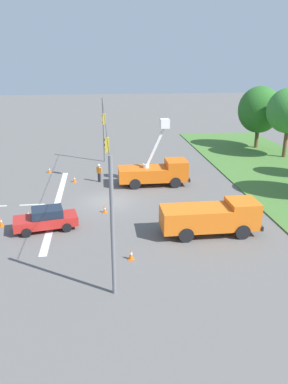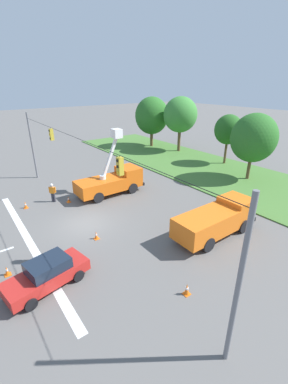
{
  "view_description": "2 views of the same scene",
  "coord_description": "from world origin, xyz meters",
  "px_view_note": "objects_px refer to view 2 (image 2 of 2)",
  "views": [
    {
      "loc": [
        29.29,
        -0.4,
        11.27
      ],
      "look_at": [
        2.11,
        2.8,
        1.48
      ],
      "focal_mm": 35.0,
      "sensor_mm": 36.0,
      "label": 1
    },
    {
      "loc": [
        16.54,
        -6.63,
        10.06
      ],
      "look_at": [
        2.42,
        3.8,
        2.54
      ],
      "focal_mm": 24.0,
      "sensor_mm": 36.0,
      "label": 2
    }
  ],
  "objects_px": {
    "utility_truck_support_near": "(217,219)",
    "tree_centre": "(228,130)",
    "traffic_cone_foreground_left": "(187,289)",
    "traffic_cone_mid_left": "(7,271)",
    "tree_far_west": "(152,116)",
    "tree_east": "(254,138)",
    "traffic_cone_lane_edge_a": "(68,199)",
    "tree_west": "(180,115)",
    "traffic_cone_mid_right": "(25,205)",
    "road_worker": "(53,192)",
    "sedan_red": "(47,274)",
    "utility_truck_bucket_lift": "(112,181)",
    "traffic_cone_lane_edge_b": "(96,235)"
  },
  "relations": [
    {
      "from": "utility_truck_support_near",
      "to": "tree_centre",
      "type": "bearing_deg",
      "value": 125.51
    },
    {
      "from": "traffic_cone_foreground_left",
      "to": "traffic_cone_mid_left",
      "type": "height_order",
      "value": "traffic_cone_foreground_left"
    },
    {
      "from": "tree_far_west",
      "to": "tree_east",
      "type": "relative_size",
      "value": 1.11
    },
    {
      "from": "tree_far_west",
      "to": "traffic_cone_mid_left",
      "type": "height_order",
      "value": "tree_far_west"
    },
    {
      "from": "tree_far_west",
      "to": "traffic_cone_lane_edge_a",
      "type": "distance_m",
      "value": 24.08
    },
    {
      "from": "tree_west",
      "to": "traffic_cone_mid_right",
      "type": "bearing_deg",
      "value": -74.7
    },
    {
      "from": "traffic_cone_foreground_left",
      "to": "road_worker",
      "type": "bearing_deg",
      "value": -173.32
    },
    {
      "from": "road_worker",
      "to": "traffic_cone_lane_edge_a",
      "type": "relative_size",
      "value": 2.94
    },
    {
      "from": "traffic_cone_foreground_left",
      "to": "tree_far_west",
      "type": "bearing_deg",
      "value": 145.15
    },
    {
      "from": "tree_west",
      "to": "sedan_red",
      "type": "distance_m",
      "value": 31.35
    },
    {
      "from": "tree_east",
      "to": "traffic_cone_lane_edge_a",
      "type": "bearing_deg",
      "value": -108.44
    },
    {
      "from": "tree_west",
      "to": "tree_east",
      "type": "relative_size",
      "value": 1.14
    },
    {
      "from": "traffic_cone_foreground_left",
      "to": "traffic_cone_mid_right",
      "type": "distance_m",
      "value": 15.87
    },
    {
      "from": "tree_east",
      "to": "traffic_cone_foreground_left",
      "type": "distance_m",
      "value": 19.93
    },
    {
      "from": "utility_truck_bucket_lift",
      "to": "tree_far_west",
      "type": "bearing_deg",
      "value": 131.27
    },
    {
      "from": "traffic_cone_foreground_left",
      "to": "tree_centre",
      "type": "bearing_deg",
      "value": 123.18
    },
    {
      "from": "tree_far_west",
      "to": "tree_centre",
      "type": "distance_m",
      "value": 13.91
    },
    {
      "from": "tree_far_west",
      "to": "traffic_cone_mid_left",
      "type": "relative_size",
      "value": 13.42
    },
    {
      "from": "traffic_cone_mid_right",
      "to": "traffic_cone_lane_edge_b",
      "type": "distance_m",
      "value": 8.41
    },
    {
      "from": "tree_west",
      "to": "tree_centre",
      "type": "relative_size",
      "value": 1.28
    },
    {
      "from": "traffic_cone_foreground_left",
      "to": "traffic_cone_mid_right",
      "type": "bearing_deg",
      "value": -164.74
    },
    {
      "from": "utility_truck_bucket_lift",
      "to": "sedan_red",
      "type": "xyz_separation_m",
      "value": [
        8.85,
        -9.02,
        -0.54
      ]
    },
    {
      "from": "traffic_cone_mid_left",
      "to": "road_worker",
      "type": "bearing_deg",
      "value": 146.61
    },
    {
      "from": "traffic_cone_lane_edge_b",
      "to": "tree_far_west",
      "type": "bearing_deg",
      "value": 134.27
    },
    {
      "from": "sedan_red",
      "to": "traffic_cone_lane_edge_b",
      "type": "distance_m",
      "value": 4.82
    },
    {
      "from": "utility_truck_support_near",
      "to": "sedan_red",
      "type": "bearing_deg",
      "value": -100.17
    },
    {
      "from": "tree_centre",
      "to": "traffic_cone_lane_edge_b",
      "type": "xyz_separation_m",
      "value": [
        6.06,
        -21.95,
        -4.23
      ]
    },
    {
      "from": "tree_centre",
      "to": "utility_truck_bucket_lift",
      "type": "xyz_separation_m",
      "value": [
        -0.26,
        -17.01,
        -3.18
      ]
    },
    {
      "from": "tree_east",
      "to": "traffic_cone_mid_left",
      "type": "relative_size",
      "value": 12.08
    },
    {
      "from": "tree_centre",
      "to": "utility_truck_support_near",
      "type": "bearing_deg",
      "value": -54.49
    },
    {
      "from": "traffic_cone_lane_edge_a",
      "to": "sedan_red",
      "type": "bearing_deg",
      "value": -26.85
    },
    {
      "from": "tree_east",
      "to": "traffic_cone_mid_left",
      "type": "height_order",
      "value": "tree_east"
    },
    {
      "from": "tree_west",
      "to": "utility_truck_bucket_lift",
      "type": "bearing_deg",
      "value": -63.64
    },
    {
      "from": "tree_centre",
      "to": "sedan_red",
      "type": "xyz_separation_m",
      "value": [
        8.59,
        -26.03,
        -3.72
      ]
    },
    {
      "from": "tree_east",
      "to": "traffic_cone_foreground_left",
      "type": "height_order",
      "value": "tree_east"
    },
    {
      "from": "tree_centre",
      "to": "traffic_cone_lane_edge_a",
      "type": "height_order",
      "value": "tree_centre"
    },
    {
      "from": "utility_truck_support_near",
      "to": "traffic_cone_mid_right",
      "type": "height_order",
      "value": "utility_truck_support_near"
    },
    {
      "from": "tree_east",
      "to": "utility_truck_bucket_lift",
      "type": "bearing_deg",
      "value": -111.49
    },
    {
      "from": "tree_west",
      "to": "sedan_red",
      "type": "bearing_deg",
      "value": -56.36
    },
    {
      "from": "traffic_cone_mid_left",
      "to": "tree_far_west",
      "type": "bearing_deg",
      "value": 127.74
    },
    {
      "from": "road_worker",
      "to": "traffic_cone_lane_edge_a",
      "type": "distance_m",
      "value": 1.56
    },
    {
      "from": "traffic_cone_lane_edge_b",
      "to": "traffic_cone_foreground_left",
      "type": "bearing_deg",
      "value": 10.89
    },
    {
      "from": "utility_truck_bucket_lift",
      "to": "traffic_cone_lane_edge_a",
      "type": "distance_m",
      "value": 4.42
    },
    {
      "from": "tree_centre",
      "to": "sedan_red",
      "type": "bearing_deg",
      "value": -71.74
    },
    {
      "from": "utility_truck_support_near",
      "to": "traffic_cone_lane_edge_b",
      "type": "bearing_deg",
      "value": -122.55
    },
    {
      "from": "tree_far_west",
      "to": "utility_truck_support_near",
      "type": "distance_m",
      "value": 28.05
    },
    {
      "from": "tree_far_west",
      "to": "utility_truck_bucket_lift",
      "type": "relative_size",
      "value": 1.22
    },
    {
      "from": "tree_west",
      "to": "sedan_red",
      "type": "height_order",
      "value": "tree_west"
    },
    {
      "from": "utility_truck_bucket_lift",
      "to": "traffic_cone_foreground_left",
      "type": "relative_size",
      "value": 9.68
    },
    {
      "from": "utility_truck_bucket_lift",
      "to": "traffic_cone_mid_left",
      "type": "bearing_deg",
      "value": -58.06
    }
  ]
}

